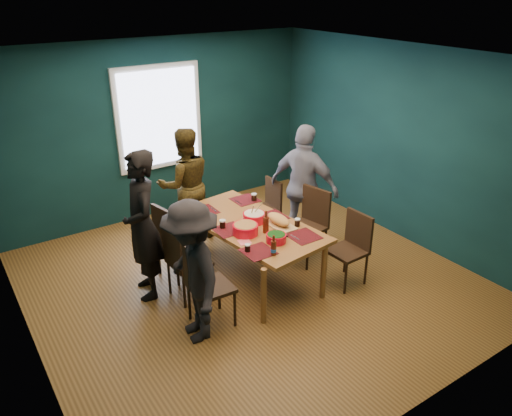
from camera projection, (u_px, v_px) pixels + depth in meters
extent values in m
cube|color=brown|center=(250.00, 281.00, 6.24)|extent=(5.00, 5.00, 0.01)
cube|color=white|center=(249.00, 58.00, 5.10)|extent=(5.00, 5.00, 0.01)
cube|color=#103637|center=(13.00, 239.00, 4.41)|extent=(0.01, 5.00, 2.70)
cube|color=#103637|center=(400.00, 144.00, 6.94)|extent=(0.01, 5.00, 2.70)
cube|color=#103637|center=(159.00, 130.00, 7.55)|extent=(5.00, 0.01, 2.70)
cube|color=#103637|center=(429.00, 282.00, 3.79)|extent=(5.00, 0.01, 2.70)
cube|color=white|center=(159.00, 117.00, 7.45)|extent=(1.35, 0.06, 1.55)
cube|color=#9C632E|center=(251.00, 225.00, 6.08)|extent=(1.19, 2.03, 0.05)
cylinder|color=#9C632E|center=(264.00, 296.00, 5.35)|extent=(0.07, 0.07, 0.68)
cylinder|color=#9C632E|center=(324.00, 273.00, 5.78)|extent=(0.07, 0.07, 0.68)
cylinder|color=#9C632E|center=(189.00, 233.00, 6.68)|extent=(0.07, 0.07, 0.68)
cylinder|color=#9C632E|center=(242.00, 217.00, 7.11)|extent=(0.07, 0.07, 0.68)
cube|color=black|center=(179.00, 241.00, 6.20)|extent=(0.53, 0.53, 0.04)
cube|color=black|center=(164.00, 227.00, 5.96)|extent=(0.13, 0.44, 0.49)
cylinder|color=black|center=(178.00, 269.00, 6.06)|extent=(0.03, 0.03, 0.45)
cylinder|color=black|center=(202.00, 258.00, 6.31)|extent=(0.03, 0.03, 0.45)
cylinder|color=black|center=(159.00, 258.00, 6.30)|extent=(0.03, 0.03, 0.45)
cylinder|color=black|center=(183.00, 248.00, 6.55)|extent=(0.03, 0.03, 0.45)
cube|color=black|center=(189.00, 262.00, 5.78)|extent=(0.44, 0.44, 0.04)
cube|color=black|center=(173.00, 248.00, 5.57)|extent=(0.06, 0.43, 0.46)
cylinder|color=black|center=(184.00, 292.00, 5.64)|extent=(0.03, 0.03, 0.43)
cylinder|color=black|center=(212.00, 281.00, 5.84)|extent=(0.03, 0.03, 0.43)
cylinder|color=black|center=(169.00, 278.00, 5.91)|extent=(0.03, 0.03, 0.43)
cylinder|color=black|center=(196.00, 268.00, 6.11)|extent=(0.03, 0.03, 0.43)
cube|color=black|center=(211.00, 287.00, 5.30)|extent=(0.45, 0.45, 0.04)
cube|color=black|center=(193.00, 272.00, 5.10)|extent=(0.06, 0.43, 0.47)
cylinder|color=black|center=(204.00, 320.00, 5.17)|extent=(0.03, 0.03, 0.44)
cylinder|color=black|center=(235.00, 309.00, 5.35)|extent=(0.03, 0.03, 0.44)
cylinder|color=black|center=(189.00, 302.00, 5.46)|extent=(0.03, 0.03, 0.44)
cylinder|color=black|center=(219.00, 292.00, 5.63)|extent=(0.03, 0.03, 0.44)
cube|color=black|center=(264.00, 210.00, 7.18)|extent=(0.38, 0.38, 0.04)
cube|color=black|center=(274.00, 193.00, 7.17)|extent=(0.04, 0.38, 0.42)
cylinder|color=black|center=(260.00, 230.00, 7.06)|extent=(0.03, 0.03, 0.39)
cylinder|color=black|center=(279.00, 225.00, 7.23)|extent=(0.03, 0.03, 0.39)
cylinder|color=black|center=(248.00, 222.00, 7.31)|extent=(0.03, 0.03, 0.39)
cylinder|color=black|center=(266.00, 216.00, 7.47)|extent=(0.03, 0.03, 0.39)
cube|color=black|center=(306.00, 228.00, 6.52)|extent=(0.52, 0.52, 0.04)
cube|color=black|center=(316.00, 205.00, 6.54)|extent=(0.13, 0.44, 0.48)
cylinder|color=black|center=(307.00, 255.00, 6.38)|extent=(0.03, 0.03, 0.45)
cylinder|color=black|center=(325.00, 244.00, 6.63)|extent=(0.03, 0.03, 0.45)
cylinder|color=black|center=(285.00, 245.00, 6.62)|extent=(0.03, 0.03, 0.45)
cylinder|color=black|center=(303.00, 235.00, 6.87)|extent=(0.03, 0.03, 0.45)
cube|color=black|center=(347.00, 252.00, 6.03)|extent=(0.42, 0.42, 0.04)
cube|color=black|center=(359.00, 230.00, 6.03)|extent=(0.06, 0.41, 0.45)
cylinder|color=black|center=(346.00, 279.00, 5.91)|extent=(0.03, 0.03, 0.42)
cylinder|color=black|center=(366.00, 269.00, 6.09)|extent=(0.03, 0.03, 0.42)
cylinder|color=black|center=(325.00, 266.00, 6.16)|extent=(0.03, 0.03, 0.42)
cylinder|color=black|center=(345.00, 258.00, 6.35)|extent=(0.03, 0.03, 0.42)
imported|color=black|center=(142.00, 226.00, 5.65)|extent=(0.55, 0.72, 1.78)
imported|color=black|center=(185.00, 184.00, 6.99)|extent=(0.90, 0.76, 1.63)
imported|color=silver|center=(304.00, 187.00, 6.78)|extent=(0.78, 1.09, 1.72)
imported|color=black|center=(192.00, 273.00, 4.98)|extent=(0.72, 1.07, 1.55)
cylinder|color=red|center=(245.00, 229.00, 5.79)|extent=(0.30, 0.30, 0.12)
cylinder|color=#55832F|center=(245.00, 225.00, 5.77)|extent=(0.26, 0.26, 0.02)
cylinder|color=red|center=(254.00, 217.00, 6.09)|extent=(0.28, 0.28, 0.11)
cylinder|color=beige|center=(254.00, 214.00, 6.07)|extent=(0.25, 0.25, 0.02)
cylinder|color=tan|center=(257.00, 210.00, 6.07)|extent=(0.08, 0.15, 0.22)
cylinder|color=tan|center=(252.00, 211.00, 6.03)|extent=(0.07, 0.16, 0.22)
cylinder|color=red|center=(276.00, 238.00, 5.62)|extent=(0.23, 0.23, 0.10)
cylinder|color=#134A12|center=(276.00, 235.00, 5.60)|extent=(0.20, 0.20, 0.02)
cube|color=tan|center=(278.00, 224.00, 6.02)|extent=(0.25, 0.48, 0.02)
ellipsoid|color=gold|center=(279.00, 219.00, 6.00)|extent=(0.18, 0.38, 0.11)
cube|color=silver|center=(280.00, 231.00, 5.81)|extent=(0.07, 0.19, 0.00)
cylinder|color=black|center=(284.00, 235.00, 5.72)|extent=(0.05, 0.11, 0.02)
sphere|color=#155E19|center=(284.00, 222.00, 5.91)|extent=(0.03, 0.03, 0.03)
sphere|color=#155E19|center=(279.00, 219.00, 5.99)|extent=(0.03, 0.03, 0.03)
sphere|color=#155E19|center=(273.00, 216.00, 6.07)|extent=(0.03, 0.03, 0.03)
cylinder|color=black|center=(197.00, 208.00, 6.40)|extent=(0.15, 0.15, 0.06)
cylinder|color=#55832F|center=(197.00, 206.00, 6.39)|extent=(0.12, 0.12, 0.02)
cylinder|color=#4B1A0D|center=(274.00, 248.00, 5.34)|extent=(0.06, 0.06, 0.17)
cylinder|color=#4B1A0D|center=(274.00, 238.00, 5.29)|extent=(0.02, 0.02, 0.07)
cylinder|color=blue|center=(274.00, 250.00, 5.35)|extent=(0.06, 0.06, 0.04)
cylinder|color=#4B1A0D|center=(266.00, 225.00, 5.81)|extent=(0.07, 0.07, 0.20)
cylinder|color=#4B1A0D|center=(266.00, 214.00, 5.75)|extent=(0.03, 0.03, 0.08)
cylinder|color=black|center=(248.00, 248.00, 5.42)|extent=(0.06, 0.06, 0.09)
cylinder|color=silver|center=(247.00, 245.00, 5.41)|extent=(0.06, 0.06, 0.01)
cylinder|color=black|center=(297.00, 222.00, 5.98)|extent=(0.07, 0.07, 0.09)
cylinder|color=silver|center=(297.00, 219.00, 5.96)|extent=(0.07, 0.07, 0.01)
cylinder|color=black|center=(254.00, 197.00, 6.66)|extent=(0.07, 0.07, 0.10)
cylinder|color=silver|center=(254.00, 194.00, 6.64)|extent=(0.07, 0.07, 0.01)
cylinder|color=black|center=(223.00, 224.00, 5.93)|extent=(0.07, 0.07, 0.10)
cylinder|color=silver|center=(222.00, 221.00, 5.91)|extent=(0.08, 0.08, 0.02)
cube|color=#FB6973|center=(275.00, 214.00, 6.31)|extent=(0.14, 0.14, 0.00)
cube|color=#FB6973|center=(244.00, 242.00, 5.64)|extent=(0.16, 0.16, 0.00)
cube|color=#FB6973|center=(311.00, 238.00, 5.72)|extent=(0.18, 0.18, 0.00)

